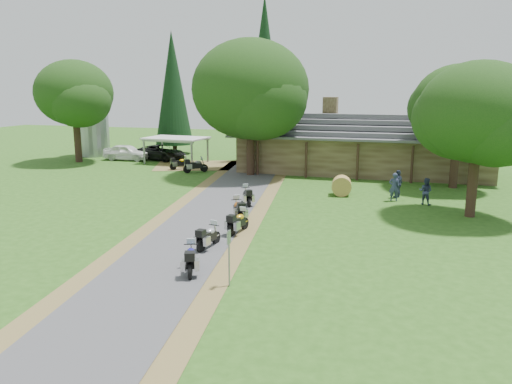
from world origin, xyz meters
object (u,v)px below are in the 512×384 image
(lodge, at_px, (363,142))
(car_white_sedan, at_px, (127,150))
(carport, at_px, (176,150))
(car_dark_suv, at_px, (160,149))
(motorcycle_row_e, at_px, (247,195))
(motorcycle_carport_a, at_px, (180,163))
(motorcycle_row_d, at_px, (238,209))
(motorcycle_row_b, at_px, (209,236))
(motorcycle_row_c, at_px, (238,221))
(silo, at_px, (93,125))
(hay_bale, at_px, (342,186))
(motorcycle_carport_b, at_px, (196,165))
(motorcycle_row_a, at_px, (191,258))

(lodge, height_order, car_white_sedan, lodge)
(carport, relative_size, car_dark_suv, 0.97)
(motorcycle_row_e, distance_m, motorcycle_carport_a, 14.69)
(lodge, bearing_deg, motorcycle_row_d, -105.26)
(carport, distance_m, motorcycle_row_d, 21.84)
(motorcycle_row_b, height_order, motorcycle_row_c, motorcycle_row_c)
(silo, distance_m, carport, 10.89)
(car_dark_suv, distance_m, motorcycle_carport_a, 6.37)
(motorcycle_row_e, bearing_deg, motorcycle_carport_a, 13.06)
(motorcycle_row_d, relative_size, motorcycle_carport_a, 1.09)
(motorcycle_row_e, xyz_separation_m, hay_bale, (5.20, 4.38, 0.05))
(motorcycle_row_c, distance_m, motorcycle_row_e, 6.03)
(silo, relative_size, motorcycle_carport_b, 3.38)
(car_dark_suv, distance_m, hay_bale, 22.26)
(carport, distance_m, motorcycle_row_c, 24.10)
(motorcycle_row_d, bearing_deg, car_white_sedan, 13.88)
(carport, xyz_separation_m, car_white_sedan, (-5.43, 0.24, -0.23))
(motorcycle_row_c, bearing_deg, car_dark_suv, 45.00)
(carport, bearing_deg, motorcycle_row_b, -56.67)
(car_dark_suv, bearing_deg, motorcycle_row_b, -135.02)
(car_white_sedan, height_order, motorcycle_row_b, car_white_sedan)
(motorcycle_carport_a, bearing_deg, carport, 73.34)
(lodge, bearing_deg, car_white_sedan, -179.90)
(car_white_sedan, relative_size, motorcycle_row_c, 3.34)
(car_dark_suv, relative_size, motorcycle_row_e, 3.30)
(lodge, xyz_separation_m, carport, (-17.25, -0.28, -1.24))
(motorcycle_row_a, bearing_deg, car_white_sedan, 13.63)
(motorcycle_row_b, bearing_deg, motorcycle_row_a, -162.73)
(car_white_sedan, xyz_separation_m, motorcycle_row_d, (17.66, -18.32, -0.34))
(silo, distance_m, hay_bale, 30.00)
(silo, bearing_deg, car_white_sedan, -21.84)
(silo, distance_m, motorcycle_carport_a, 13.87)
(hay_bale, bearing_deg, car_white_sedan, 155.11)
(motorcycle_row_c, distance_m, motorcycle_row_d, 2.34)
(car_dark_suv, xyz_separation_m, motorcycle_carport_b, (6.24, -5.80, -0.45))
(motorcycle_row_a, relative_size, motorcycle_row_c, 1.01)
(car_dark_suv, bearing_deg, silo, 97.01)
(car_dark_suv, distance_m, motorcycle_carport_b, 8.53)
(carport, bearing_deg, motorcycle_row_a, -58.71)
(car_dark_suv, distance_m, motorcycle_row_e, 21.04)
(lodge, distance_m, silo, 27.79)
(car_dark_suv, relative_size, motorcycle_row_b, 3.40)
(motorcycle_row_d, distance_m, motorcycle_carport_a, 17.97)
(car_white_sedan, bearing_deg, carport, -94.82)
(silo, distance_m, motorcycle_row_d, 30.59)
(silo, xyz_separation_m, motorcycle_row_d, (22.70, -20.34, -2.58))
(motorcycle_row_c, bearing_deg, motorcycle_carport_b, 39.55)
(carport, height_order, motorcycle_row_c, carport)
(motorcycle_carport_a, bearing_deg, motorcycle_row_a, -111.05)
(car_dark_suv, height_order, motorcycle_row_e, car_dark_suv)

